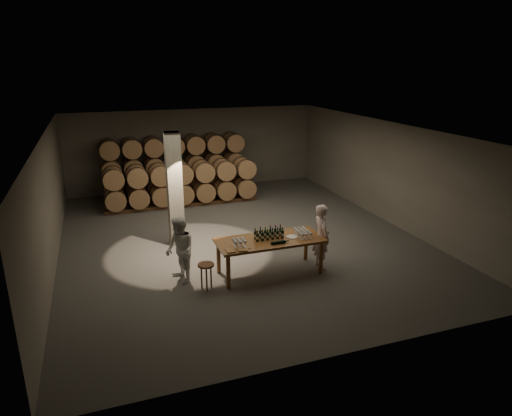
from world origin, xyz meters
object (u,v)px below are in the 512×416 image
object	(u,v)px
plate	(292,237)
stool	(206,269)
person_man	(322,237)
person_woman	(180,250)
notebook_near	(243,250)
tasting_table	(270,243)
bottle_cluster	(269,234)

from	to	relation	value
plate	stool	size ratio (longest dim) A/B	0.45
person_man	person_woman	bearing A→B (deg)	86.36
stool	person_woman	bearing A→B (deg)	128.53
notebook_near	person_man	size ratio (longest dim) A/B	0.13
tasting_table	stool	xyz separation A→B (m)	(-1.66, -0.29, -0.28)
stool	person_woman	size ratio (longest dim) A/B	0.39
tasting_table	stool	world-z (taller)	tasting_table
stool	person_man	world-z (taller)	person_man
plate	stool	world-z (taller)	plate
tasting_table	stool	size ratio (longest dim) A/B	4.15
person_woman	notebook_near	bearing A→B (deg)	46.94
stool	notebook_near	bearing A→B (deg)	-9.81
notebook_near	person_man	distance (m)	2.18
tasting_table	plate	size ratio (longest dim) A/B	9.29
tasting_table	person_man	world-z (taller)	person_man
plate	person_man	distance (m)	0.78
tasting_table	person_man	distance (m)	1.34
stool	person_woman	world-z (taller)	person_woman
bottle_cluster	person_woman	xyz separation A→B (m)	(-2.13, 0.25, -0.21)
bottle_cluster	person_woman	distance (m)	2.15
plate	person_man	bearing A→B (deg)	-5.11
person_man	bottle_cluster	bearing A→B (deg)	85.95
plate	person_man	xyz separation A→B (m)	(0.77, -0.07, -0.07)
notebook_near	tasting_table	bearing A→B (deg)	46.30
bottle_cluster	stool	distance (m)	1.76
bottle_cluster	notebook_near	size ratio (longest dim) A/B	3.26
bottle_cluster	tasting_table	bearing A→B (deg)	-83.05
plate	stool	bearing A→B (deg)	-173.85
notebook_near	stool	distance (m)	0.94
bottle_cluster	person_woman	bearing A→B (deg)	173.30
bottle_cluster	person_woman	size ratio (longest dim) A/B	0.46
tasting_table	bottle_cluster	size ratio (longest dim) A/B	3.58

